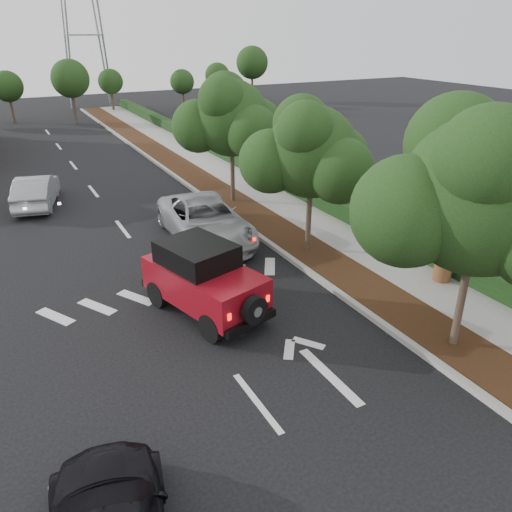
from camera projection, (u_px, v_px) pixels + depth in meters
ground at (257, 402)px, 11.24m from camera, size 120.00×120.00×0.00m
curb at (223, 210)px, 22.80m from camera, size 0.20×70.00×0.15m
planting_strip at (242, 207)px, 23.23m from camera, size 1.80×70.00×0.12m
sidewalk at (278, 201)px, 24.04m from camera, size 2.00×70.00×0.12m
hedge at (302, 190)px, 24.50m from camera, size 0.80×70.00×0.80m
transmission_tower at (93, 108)px, 52.34m from camera, size 7.00×4.00×28.00m
street_tree_near at (452, 346)px, 13.22m from camera, size 3.80×3.80×5.92m
street_tree_mid at (307, 251)px, 18.84m from camera, size 3.20×3.20×5.32m
street_tree_far at (233, 202)px, 24.06m from camera, size 3.40×3.40×5.62m
red_jeep at (200, 277)px, 14.49m from camera, size 2.79×4.34×2.12m
silver_suv_ahead at (205, 221)px, 19.46m from camera, size 3.23×6.13×1.64m
silver_sedan_oncoming at (36, 191)px, 23.33m from camera, size 2.58×4.67×1.46m
terracotta_planter at (444, 260)px, 16.15m from camera, size 0.71×0.71×1.25m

